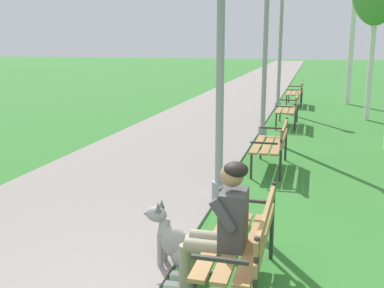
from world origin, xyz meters
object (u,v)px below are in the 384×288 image
(park_bench_furthest, at_px, (297,91))
(person_seated_on_near_bench, at_px, (221,223))
(park_bench_near, at_px, (245,239))
(park_bench_far, at_px, (290,108))
(park_bench_mid, at_px, (273,142))
(lamp_post_far, at_px, (280,50))
(lamp_post_mid, at_px, (266,41))
(dog_grey, at_px, (178,245))
(lamp_post_near, at_px, (221,34))

(park_bench_furthest, height_order, person_seated_on_near_bench, person_seated_on_near_bench)
(park_bench_near, relative_size, person_seated_on_near_bench, 1.20)
(park_bench_far, xyz_separation_m, person_seated_on_near_bench, (-0.12, -8.81, 0.17))
(park_bench_mid, xyz_separation_m, lamp_post_far, (-0.48, 7.20, 1.48))
(person_seated_on_near_bench, relative_size, lamp_post_mid, 0.28)
(lamp_post_far, bearing_deg, dog_grey, -90.50)
(dog_grey, bearing_deg, park_bench_furthest, 87.19)
(park_bench_mid, distance_m, lamp_post_mid, 3.24)
(lamp_post_mid, bearing_deg, park_bench_mid, -79.73)
(park_bench_furthest, bearing_deg, lamp_post_near, -93.44)
(park_bench_far, height_order, lamp_post_mid, lamp_post_mid)
(lamp_post_mid, bearing_deg, park_bench_far, 73.81)
(park_bench_furthest, bearing_deg, lamp_post_mid, -94.97)
(lamp_post_mid, height_order, lamp_post_far, lamp_post_mid)
(dog_grey, bearing_deg, park_bench_mid, 81.72)
(lamp_post_near, bearing_deg, park_bench_far, 84.32)
(park_bench_near, height_order, dog_grey, park_bench_near)
(park_bench_furthest, relative_size, lamp_post_near, 0.33)
(park_bench_far, xyz_separation_m, lamp_post_far, (-0.52, 2.70, 1.48))
(park_bench_mid, bearing_deg, lamp_post_mid, 100.27)
(person_seated_on_near_bench, bearing_deg, park_bench_mid, 88.87)
(park_bench_far, bearing_deg, person_seated_on_near_bench, -90.81)
(park_bench_far, bearing_deg, lamp_post_far, 100.96)
(person_seated_on_near_bench, bearing_deg, dog_grey, 148.08)
(park_bench_far, height_order, lamp_post_far, lamp_post_far)
(park_bench_mid, distance_m, lamp_post_far, 7.36)
(person_seated_on_near_bench, bearing_deg, lamp_post_far, 91.99)
(park_bench_far, bearing_deg, lamp_post_near, -95.68)
(park_bench_mid, relative_size, person_seated_on_near_bench, 1.20)
(park_bench_near, bearing_deg, lamp_post_far, 93.04)
(park_bench_mid, relative_size, lamp_post_near, 0.33)
(park_bench_mid, xyz_separation_m, lamp_post_mid, (-0.49, 2.68, 1.76))
(park_bench_far, relative_size, dog_grey, 1.80)
(park_bench_near, height_order, lamp_post_near, lamp_post_near)
(lamp_post_far, bearing_deg, park_bench_furthest, 71.57)
(park_bench_far, height_order, dog_grey, park_bench_far)
(park_bench_furthest, distance_m, lamp_post_near, 10.89)
(park_bench_near, height_order, park_bench_far, same)
(person_seated_on_near_bench, relative_size, dog_grey, 1.50)
(lamp_post_far, bearing_deg, park_bench_near, -86.96)
(park_bench_mid, bearing_deg, park_bench_furthest, 89.71)
(park_bench_mid, height_order, lamp_post_far, lamp_post_far)
(dog_grey, xyz_separation_m, lamp_post_near, (-0.02, 2.08, 2.11))
(lamp_post_near, bearing_deg, dog_grey, -89.53)
(person_seated_on_near_bench, xyz_separation_m, lamp_post_far, (-0.40, 11.51, 1.31))
(park_bench_near, distance_m, dog_grey, 0.78)
(park_bench_far, relative_size, lamp_post_mid, 0.34)
(park_bench_far, relative_size, lamp_post_near, 0.33)
(park_bench_far, distance_m, lamp_post_mid, 2.58)
(park_bench_mid, distance_m, person_seated_on_near_bench, 4.32)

